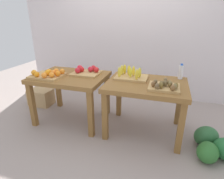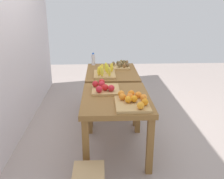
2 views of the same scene
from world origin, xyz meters
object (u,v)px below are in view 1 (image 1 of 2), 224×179
apple_bin (86,71)px  watermelon_pile (215,145)px  kiwi_bin (164,86)px  orange_bin (48,74)px  display_table_left (71,82)px  water_bottle (181,72)px  display_table_right (146,90)px  banana_crate (131,75)px  cardboard_produce_box (41,97)px

apple_bin → watermelon_pile: bearing=-12.1°
kiwi_bin → orange_bin: bearing=-179.5°
display_table_left → water_bottle: (1.54, 0.30, 0.21)m
display_table_right → banana_crate: 0.31m
watermelon_pile → display_table_right: bearing=164.0°
kiwi_bin → cardboard_produce_box: kiwi_bin is taller
banana_crate → cardboard_produce_box: 1.82m
banana_crate → water_bottle: 0.69m
orange_bin → banana_crate: 1.16m
kiwi_bin → watermelon_pile: bearing=-8.3°
orange_bin → cardboard_produce_box: bearing=140.8°
banana_crate → cardboard_produce_box: banana_crate is taller
banana_crate → kiwi_bin: (0.47, -0.27, -0.01)m
display_table_left → apple_bin: apple_bin is taller
apple_bin → cardboard_produce_box: 1.21m
water_bottle → watermelon_pile: (0.45, -0.55, -0.70)m
orange_bin → watermelon_pile: 2.33m
kiwi_bin → cardboard_produce_box: bearing=168.1°
display_table_left → water_bottle: 1.58m
orange_bin → cardboard_produce_box: orange_bin is taller
display_table_right → watermelon_pile: display_table_right is taller
watermelon_pile → cardboard_produce_box: (-2.81, 0.55, 0.02)m
banana_crate → apple_bin: bearing=178.6°
display_table_left → apple_bin: (0.20, 0.13, 0.14)m
orange_bin → kiwi_bin: size_ratio=1.25×
watermelon_pile → cardboard_produce_box: cardboard_produce_box is taller
water_bottle → cardboard_produce_box: (-2.36, -0.00, -0.69)m
display_table_left → watermelon_pile: display_table_left is taller
kiwi_bin → display_table_left: bearing=173.4°
display_table_right → orange_bin: bearing=-173.0°
display_table_left → display_table_right: same height
display_table_left → cardboard_produce_box: size_ratio=2.60×
display_table_left → kiwi_bin: (1.35, -0.16, 0.14)m
kiwi_bin → water_bottle: (0.19, 0.46, 0.06)m
watermelon_pile → display_table_left: bearing=172.9°
banana_crate → kiwi_bin: banana_crate is taller
kiwi_bin → water_bottle: 0.50m
banana_crate → watermelon_pile: bearing=-18.3°
display_table_left → kiwi_bin: size_ratio=2.89×
cardboard_produce_box → display_table_right: bearing=-8.8°
apple_bin → water_bottle: bearing=7.2°
orange_bin → apple_bin: size_ratio=1.12×
apple_bin → cardboard_produce_box: apple_bin is taller
water_bottle → cardboard_produce_box: water_bottle is taller
kiwi_bin → watermelon_pile: size_ratio=0.56×
display_table_right → water_bottle: size_ratio=4.86×
display_table_left → cardboard_produce_box: bearing=159.9°
watermelon_pile → cardboard_produce_box: size_ratio=1.62×
kiwi_bin → cardboard_produce_box: 2.30m
orange_bin → cardboard_produce_box: (-0.57, 0.47, -0.63)m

